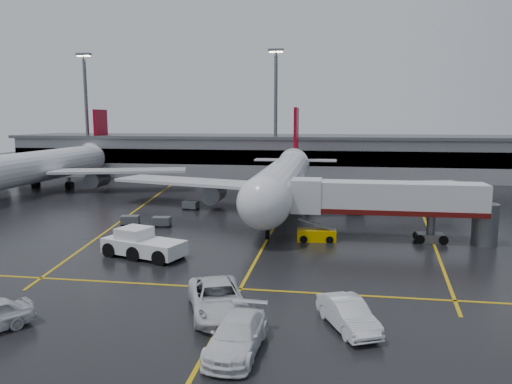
# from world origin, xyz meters

# --- Properties ---
(ground) EXTENTS (220.00, 220.00, 0.00)m
(ground) POSITION_xyz_m (0.00, 0.00, 0.00)
(ground) COLOR black
(ground) RESTS_ON ground
(apron_line_centre) EXTENTS (0.25, 90.00, 0.02)m
(apron_line_centre) POSITION_xyz_m (0.00, 0.00, 0.01)
(apron_line_centre) COLOR gold
(apron_line_centre) RESTS_ON ground
(apron_line_stop) EXTENTS (60.00, 0.25, 0.02)m
(apron_line_stop) POSITION_xyz_m (0.00, -22.00, 0.01)
(apron_line_stop) COLOR gold
(apron_line_stop) RESTS_ON ground
(apron_line_left) EXTENTS (9.99, 69.35, 0.02)m
(apron_line_left) POSITION_xyz_m (-20.00, 10.00, 0.01)
(apron_line_left) COLOR gold
(apron_line_left) RESTS_ON ground
(apron_line_right) EXTENTS (7.57, 69.64, 0.02)m
(apron_line_right) POSITION_xyz_m (18.00, 10.00, 0.01)
(apron_line_right) COLOR gold
(apron_line_right) RESTS_ON ground
(terminal) EXTENTS (122.00, 19.00, 8.60)m
(terminal) POSITION_xyz_m (0.00, 47.93, 4.32)
(terminal) COLOR gray
(terminal) RESTS_ON ground
(light_mast_left) EXTENTS (3.00, 1.20, 25.45)m
(light_mast_left) POSITION_xyz_m (-45.00, 42.00, 14.47)
(light_mast_left) COLOR #595B60
(light_mast_left) RESTS_ON ground
(light_mast_mid) EXTENTS (3.00, 1.20, 25.45)m
(light_mast_mid) POSITION_xyz_m (-5.00, 42.00, 14.47)
(light_mast_mid) COLOR #595B60
(light_mast_mid) RESTS_ON ground
(main_airliner) EXTENTS (48.80, 45.60, 14.10)m
(main_airliner) POSITION_xyz_m (0.00, 9.70, 4.21)
(main_airliner) COLOR silver
(main_airliner) RESTS_ON ground
(second_airliner) EXTENTS (48.80, 45.60, 14.10)m
(second_airliner) POSITION_xyz_m (-42.00, 21.70, 4.21)
(second_airliner) COLOR silver
(second_airliner) RESTS_ON ground
(jet_bridge) EXTENTS (19.90, 3.40, 6.05)m
(jet_bridge) POSITION_xyz_m (11.87, -6.00, 3.93)
(jet_bridge) COLOR silver
(jet_bridge) RESTS_ON ground
(pushback_tractor) EXTENTS (7.94, 5.14, 2.64)m
(pushback_tractor) POSITION_xyz_m (-10.09, -15.18, 1.05)
(pushback_tractor) COLOR white
(pushback_tractor) RESTS_ON ground
(belt_loader) EXTENTS (3.92, 2.02, 2.41)m
(belt_loader) POSITION_xyz_m (4.91, -7.16, 0.60)
(belt_loader) COLOR #D8A301
(belt_loader) RESTS_ON ground
(service_van_a) EXTENTS (5.56, 7.77, 1.96)m
(service_van_a) POSITION_xyz_m (-0.56, -26.56, 0.98)
(service_van_a) COLOR silver
(service_van_a) RESTS_ON ground
(service_van_b) EXTENTS (2.86, 6.27, 1.78)m
(service_van_b) POSITION_xyz_m (1.61, -31.25, 0.89)
(service_van_b) COLOR white
(service_van_b) RESTS_ON ground
(service_van_c) EXTENTS (3.86, 5.63, 1.76)m
(service_van_c) POSITION_xyz_m (7.41, -27.50, 0.88)
(service_van_c) COLOR silver
(service_van_c) RESTS_ON ground
(baggage_cart_a) EXTENTS (2.11, 1.48, 1.12)m
(baggage_cart_a) POSITION_xyz_m (-12.59, -3.31, 0.63)
(baggage_cart_a) COLOR #595B60
(baggage_cart_a) RESTS_ON ground
(baggage_cart_b) EXTENTS (2.22, 1.67, 1.12)m
(baggage_cart_b) POSITION_xyz_m (-16.38, -3.19, 0.63)
(baggage_cart_b) COLOR #595B60
(baggage_cart_b) RESTS_ON ground
(baggage_cart_c) EXTENTS (2.18, 1.60, 1.12)m
(baggage_cart_c) POSITION_xyz_m (-12.33, 7.28, 0.63)
(baggage_cart_c) COLOR #595B60
(baggage_cart_c) RESTS_ON ground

